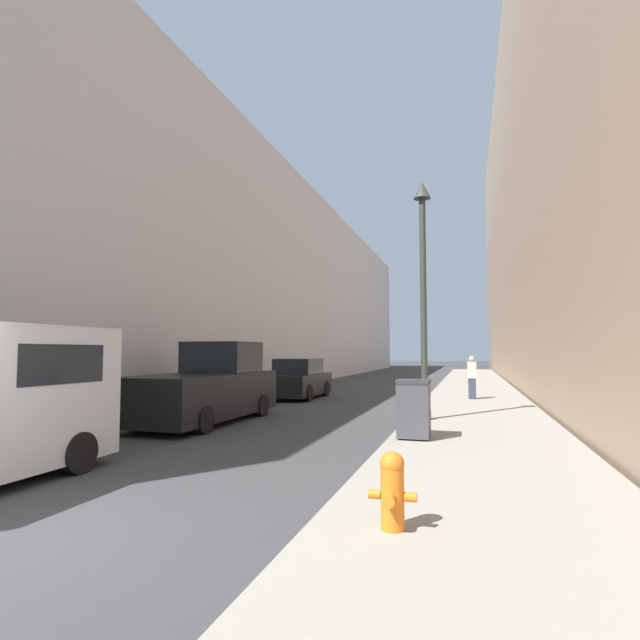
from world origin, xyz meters
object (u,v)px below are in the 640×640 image
(fire_hydrant, at_px, (392,488))
(trash_bin, at_px, (414,408))
(parked_sedan_near, at_px, (299,380))
(pickup_truck, at_px, (208,388))
(pedestrian_on_sidewalk, at_px, (472,377))
(lamppost, at_px, (423,277))

(fire_hydrant, xyz_separation_m, trash_bin, (-0.35, 5.24, 0.20))
(parked_sedan_near, bearing_deg, pickup_truck, -90.58)
(pickup_truck, distance_m, pedestrian_on_sidewalk, 9.89)
(fire_hydrant, relative_size, trash_bin, 0.64)
(lamppost, height_order, pedestrian_on_sidewalk, lamppost)
(pickup_truck, bearing_deg, pedestrian_on_sidewalk, 46.29)
(fire_hydrant, bearing_deg, pickup_truck, 130.15)
(parked_sedan_near, bearing_deg, fire_hydrant, -67.47)
(trash_bin, xyz_separation_m, lamppost, (-0.03, 2.89, 3.08))
(fire_hydrant, bearing_deg, parked_sedan_near, 112.53)
(trash_bin, relative_size, lamppost, 0.19)
(trash_bin, height_order, parked_sedan_near, parked_sedan_near)
(parked_sedan_near, bearing_deg, pedestrian_on_sidewalk, -0.42)
(trash_bin, height_order, pedestrian_on_sidewalk, pedestrian_on_sidewalk)
(pickup_truck, xyz_separation_m, parked_sedan_near, (0.07, 7.20, -0.17))
(trash_bin, distance_m, pickup_truck, 5.98)
(pickup_truck, bearing_deg, fire_hydrant, -49.85)
(trash_bin, relative_size, pedestrian_on_sidewalk, 0.74)
(trash_bin, xyz_separation_m, parked_sedan_near, (-5.60, 9.09, -0.02))
(fire_hydrant, distance_m, lamppost, 8.78)
(pickup_truck, height_order, pedestrian_on_sidewalk, pickup_truck)
(lamppost, xyz_separation_m, pickup_truck, (-5.64, -1.00, -2.92))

